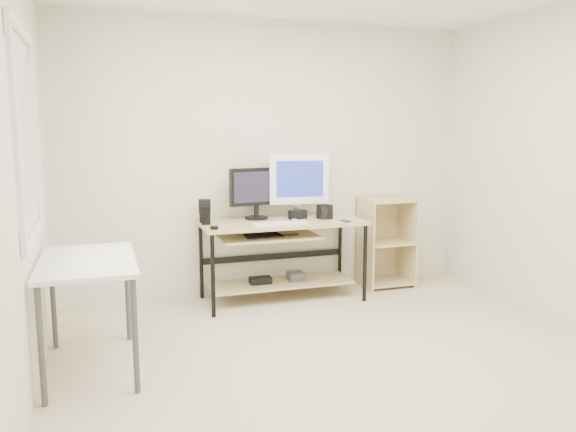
% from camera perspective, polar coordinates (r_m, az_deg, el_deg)
% --- Properties ---
extents(room, '(4.01, 4.01, 2.62)m').
position_cam_1_polar(room, '(3.55, 5.36, 4.42)').
color(room, beige).
rests_on(room, ground).
extents(desk, '(1.50, 0.65, 0.75)m').
position_cam_1_polar(desk, '(5.20, -0.87, -2.81)').
color(desk, tan).
rests_on(desk, ground).
extents(side_table, '(0.60, 1.00, 0.75)m').
position_cam_1_polar(side_table, '(3.90, -19.68, -5.29)').
color(side_table, white).
rests_on(side_table, ground).
extents(shelf_unit, '(0.50, 0.40, 0.90)m').
position_cam_1_polar(shelf_unit, '(5.82, 9.76, -2.55)').
color(shelf_unit, '#CFB981').
rests_on(shelf_unit, ground).
extents(black_monitor, '(0.53, 0.22, 0.48)m').
position_cam_1_polar(black_monitor, '(5.25, -3.25, 2.67)').
color(black_monitor, black).
rests_on(black_monitor, desk).
extents(white_imac, '(0.57, 0.18, 0.61)m').
position_cam_1_polar(white_imac, '(5.33, 1.13, 3.62)').
color(white_imac, silver).
rests_on(white_imac, desk).
extents(keyboard, '(0.49, 0.14, 0.02)m').
position_cam_1_polar(keyboard, '(4.99, -0.84, -0.74)').
color(keyboard, white).
rests_on(keyboard, desk).
extents(mouse, '(0.07, 0.12, 0.04)m').
position_cam_1_polar(mouse, '(5.04, 0.71, -0.51)').
color(mouse, '#AAAAAF').
rests_on(mouse, desk).
extents(center_speaker, '(0.18, 0.10, 0.08)m').
position_cam_1_polar(center_speaker, '(5.28, 0.99, 0.15)').
color(center_speaker, black).
rests_on(center_speaker, desk).
extents(speaker_left, '(0.11, 0.11, 0.21)m').
position_cam_1_polar(speaker_left, '(5.14, -8.47, 0.58)').
color(speaker_left, black).
rests_on(speaker_left, desk).
extents(speaker_right, '(0.14, 0.14, 0.14)m').
position_cam_1_polar(speaker_right, '(5.29, 3.74, 0.44)').
color(speaker_right, black).
rests_on(speaker_right, desk).
extents(audio_controller, '(0.08, 0.06, 0.15)m').
position_cam_1_polar(audio_controller, '(5.01, -8.33, -0.01)').
color(audio_controller, black).
rests_on(audio_controller, desk).
extents(volume_puck, '(0.08, 0.08, 0.03)m').
position_cam_1_polar(volume_puck, '(4.77, -7.51, -1.18)').
color(volume_puck, black).
rests_on(volume_puck, desk).
extents(smartphone, '(0.06, 0.11, 0.01)m').
position_cam_1_polar(smartphone, '(5.16, 5.90, -0.50)').
color(smartphone, black).
rests_on(smartphone, desk).
extents(coaster, '(0.10, 0.10, 0.01)m').
position_cam_1_polar(coaster, '(5.25, 3.68, -0.34)').
color(coaster, '#966B44').
rests_on(coaster, desk).
extents(drinking_glass, '(0.07, 0.07, 0.12)m').
position_cam_1_polar(drinking_glass, '(5.24, 3.69, 0.35)').
color(drinking_glass, white).
rests_on(drinking_glass, coaster).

